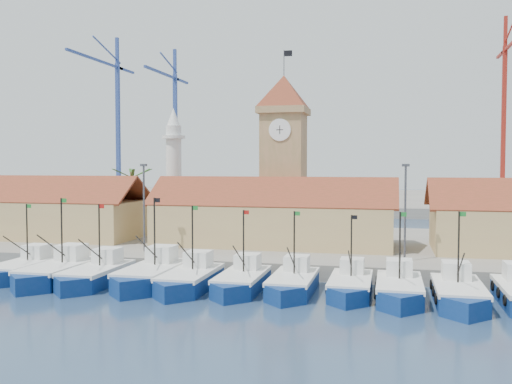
% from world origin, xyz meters
% --- Properties ---
extents(ground, '(400.00, 400.00, 0.00)m').
position_xyz_m(ground, '(0.00, 0.00, 0.00)').
color(ground, navy).
rests_on(ground, ground).
extents(quay, '(140.00, 32.00, 1.50)m').
position_xyz_m(quay, '(0.00, 24.00, 0.75)').
color(quay, gray).
rests_on(quay, ground).
extents(terminal, '(240.00, 80.00, 2.00)m').
position_xyz_m(terminal, '(0.00, 110.00, 1.00)').
color(terminal, gray).
rests_on(terminal, ground).
extents(boat_0, '(3.47, 9.50, 7.19)m').
position_xyz_m(boat_0, '(-20.24, 3.37, 0.74)').
color(boat_0, navy).
rests_on(boat_0, ground).
extents(boat_1, '(3.81, 10.43, 7.89)m').
position_xyz_m(boat_1, '(-15.98, 2.25, 0.82)').
color(boat_1, navy).
rests_on(boat_1, ground).
extents(boat_2, '(3.57, 9.78, 7.40)m').
position_xyz_m(boat_2, '(-12.25, 2.24, 0.76)').
color(boat_2, navy).
rests_on(boat_2, ground).
extents(boat_3, '(3.87, 10.59, 8.01)m').
position_xyz_m(boat_3, '(-7.36, 2.94, 0.83)').
color(boat_3, navy).
rests_on(boat_3, ground).
extents(boat_4, '(3.57, 9.79, 7.41)m').
position_xyz_m(boat_4, '(-3.64, 2.36, 0.77)').
color(boat_4, navy).
rests_on(boat_4, ground).
extents(boat_5, '(3.40, 9.32, 7.05)m').
position_xyz_m(boat_5, '(0.73, 2.81, 0.73)').
color(boat_5, navy).
rests_on(boat_5, ground).
extents(boat_6, '(3.39, 9.29, 7.03)m').
position_xyz_m(boat_6, '(5.00, 2.94, 0.73)').
color(boat_6, navy).
rests_on(boat_6, ground).
extents(boat_7, '(3.27, 8.95, 6.77)m').
position_xyz_m(boat_7, '(9.62, 3.29, 0.70)').
color(boat_7, navy).
rests_on(boat_7, ground).
extents(boat_8, '(3.46, 9.47, 7.17)m').
position_xyz_m(boat_8, '(13.41, 2.58, 0.74)').
color(boat_8, navy).
rests_on(boat_8, ground).
extents(boat_9, '(3.54, 9.70, 7.34)m').
position_xyz_m(boat_9, '(17.70, 1.98, 0.76)').
color(boat_9, navy).
rests_on(boat_9, ground).
extents(hall_left, '(31.20, 10.13, 7.61)m').
position_xyz_m(hall_left, '(-32.00, 20.00, 3.99)').
color(hall_left, tan).
rests_on(hall_left, quay).
extents(hall_center, '(27.04, 10.13, 7.61)m').
position_xyz_m(hall_center, '(0.00, 20.00, 3.99)').
color(hall_center, tan).
rests_on(hall_center, quay).
extents(clock_tower, '(5.80, 5.80, 22.70)m').
position_xyz_m(clock_tower, '(0.00, 26.00, 11.96)').
color(clock_tower, tan).
rests_on(clock_tower, quay).
extents(minaret, '(3.00, 3.00, 16.30)m').
position_xyz_m(minaret, '(-15.00, 28.00, 9.73)').
color(minaret, silver).
rests_on(minaret, quay).
extents(palm_tree, '(5.60, 5.03, 8.39)m').
position_xyz_m(palm_tree, '(-20.00, 26.00, 6.25)').
color(palm_tree, brown).
rests_on(palm_tree, quay).
extents(lamp_posts, '(80.70, 0.25, 9.03)m').
position_xyz_m(lamp_posts, '(0.50, 12.00, 6.48)').
color(lamp_posts, '#3F3F44').
rests_on(lamp_posts, quay).
extents(crane_blue_far, '(1.00, 35.34, 42.93)m').
position_xyz_m(crane_blue_far, '(-60.33, 100.22, 26.04)').
color(crane_blue_far, navy).
rests_on(crane_blue_far, terminal).
extents(crane_blue_near, '(1.00, 30.07, 40.32)m').
position_xyz_m(crane_blue_near, '(-45.94, 106.91, 24.17)').
color(crane_blue_near, navy).
rests_on(crane_blue_near, terminal).
extents(crane_red_right, '(1.00, 35.90, 43.64)m').
position_xyz_m(crane_red_right, '(38.98, 103.16, 26.48)').
color(crane_red_right, maroon).
rests_on(crane_red_right, terminal).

